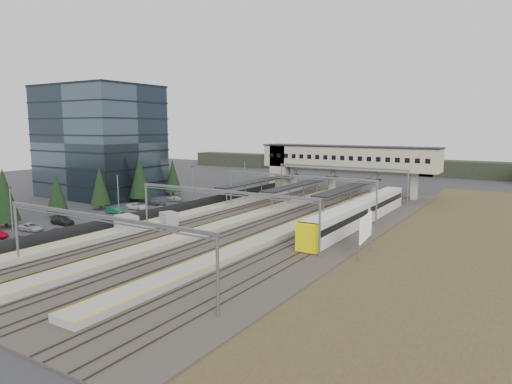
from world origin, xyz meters
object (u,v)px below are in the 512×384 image
Objects in this scene: relay_cabin_far at (169,220)px; office_building at (100,141)px; relay_cabin_near at (127,225)px; footbridge at (335,160)px; billboard at (366,229)px; train at (360,213)px.

office_building is at bearing 154.92° from relay_cabin_far.
relay_cabin_near is 0.09× the size of footbridge.
relay_cabin_far is 0.52× the size of billboard.
relay_cabin_far is at bearing -100.52° from footbridge.
train is at bearing 33.44° from relay_cabin_far.
billboard is at bearing -68.76° from train.
billboard is (66.33, -16.27, -8.78)m from office_building.
train is (60.00, 0.03, -10.16)m from office_building.
office_building is 53.18m from footbridge.
office_building is at bearing -145.53° from footbridge.
train is at bearing 111.24° from billboard.
relay_cabin_near is 0.10× the size of train.
relay_cabin_far is at bearing -25.08° from office_building.
train reaches higher than relay_cabin_far.
footbridge is at bearing 78.74° from relay_cabin_near.
footbridge is (10.59, 53.18, 6.57)m from relay_cabin_near.
billboard reaches higher than train.
office_building is at bearing 166.22° from billboard.
train is 6.62× the size of billboard.
relay_cabin_far is (35.09, -16.42, -11.04)m from office_building.
footbridge is 51.70m from billboard.
relay_cabin_near is at bearing -106.26° from relay_cabin_far.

